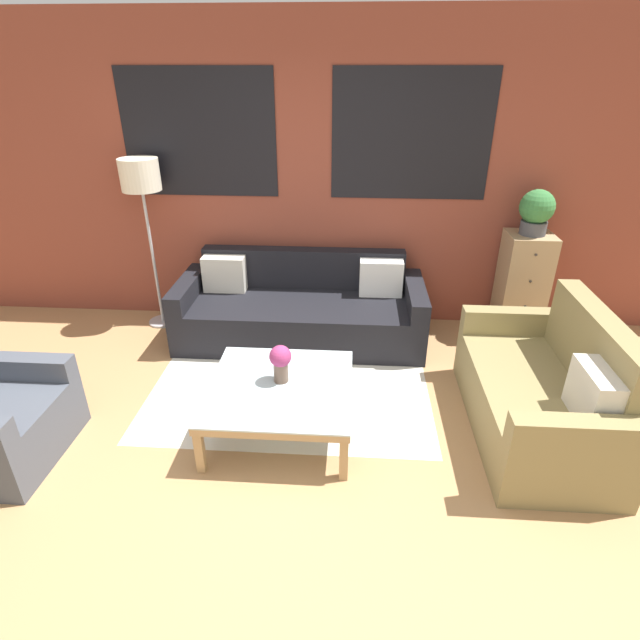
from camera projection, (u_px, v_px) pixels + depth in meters
ground_plane at (271, 486)px, 3.12m from camera, size 16.00×16.00×0.00m
wall_back_brick at (305, 179)px, 4.64m from camera, size 8.40×0.09×2.80m
rug at (292, 380)px, 4.17m from camera, size 2.23×1.77×0.00m
couch_dark at (301, 311)px, 4.73m from camera, size 2.27×0.88×0.78m
settee_vintage at (543, 395)px, 3.46m from camera, size 0.80×1.53×0.92m
coffee_table at (280, 391)px, 3.47m from camera, size 0.99×0.99×0.37m
floor_lamp at (141, 184)px, 4.48m from camera, size 0.35×0.35×1.62m
drawer_cabinet at (521, 286)px, 4.69m from camera, size 0.41×0.40×1.00m
potted_plant at (536, 211)px, 4.37m from camera, size 0.30×0.30×0.40m
flower_vase at (281, 361)px, 3.43m from camera, size 0.15×0.15×0.28m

